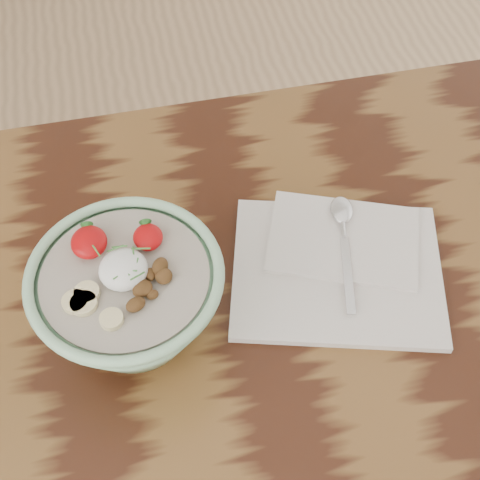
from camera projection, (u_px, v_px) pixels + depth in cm
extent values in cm
cube|color=#36190D|center=(271.00, 378.00, 76.02)|extent=(160.00, 90.00, 4.00)
cylinder|color=#9BD0A4|center=(137.00, 326.00, 77.00)|extent=(9.10, 9.10, 1.30)
torus|color=#9BD0A4|center=(124.00, 275.00, 68.42)|extent=(20.69, 20.69, 1.19)
cylinder|color=#BBAD9B|center=(125.00, 279.00, 68.95)|extent=(17.55, 17.55, 1.08)
ellipsoid|color=white|center=(123.00, 270.00, 67.80)|extent=(5.06, 5.06, 2.78)
ellipsoid|color=#B0080A|center=(89.00, 242.00, 69.73)|extent=(3.83, 4.22, 2.11)
cone|color=#286623|center=(87.00, 228.00, 70.48)|extent=(1.40, 1.03, 1.52)
ellipsoid|color=#B0080A|center=(148.00, 237.00, 70.35)|extent=(3.16, 3.48, 1.74)
cone|color=#286623|center=(146.00, 225.00, 70.93)|extent=(1.40, 1.03, 1.52)
cylinder|color=beige|center=(112.00, 319.00, 65.07)|extent=(2.37, 2.37, 0.70)
cylinder|color=beige|center=(87.00, 293.00, 66.84)|extent=(2.59, 2.59, 0.70)
cylinder|color=beige|center=(84.00, 303.00, 66.11)|extent=(2.71, 2.71, 0.70)
cylinder|color=beige|center=(75.00, 302.00, 66.22)|extent=(2.63, 2.63, 0.70)
ellipsoid|color=brown|center=(142.00, 288.00, 66.81)|extent=(2.61, 2.57, 1.21)
ellipsoid|color=brown|center=(139.00, 292.00, 66.85)|extent=(1.67, 1.69, 0.70)
ellipsoid|color=brown|center=(152.00, 295.00, 66.65)|extent=(1.49, 1.29, 0.87)
ellipsoid|color=brown|center=(151.00, 274.00, 67.97)|extent=(1.32, 1.70, 0.95)
ellipsoid|color=brown|center=(136.00, 305.00, 65.67)|extent=(2.46, 2.13, 1.31)
ellipsoid|color=brown|center=(164.00, 276.00, 67.72)|extent=(2.26, 2.31, 1.42)
ellipsoid|color=brown|center=(160.00, 267.00, 68.28)|extent=(2.43, 2.66, 1.55)
cylinder|color=#428036|center=(128.00, 271.00, 66.46)|extent=(1.86, 0.50, 0.24)
cylinder|color=#428036|center=(137.00, 276.00, 66.12)|extent=(1.58, 0.76, 0.24)
cylinder|color=#428036|center=(124.00, 261.00, 67.19)|extent=(0.25, 1.72, 0.24)
cylinder|color=#428036|center=(141.00, 249.00, 68.10)|extent=(1.94, 0.61, 0.25)
cylinder|color=#428036|center=(119.00, 247.00, 68.24)|extent=(1.61, 0.37, 0.24)
cylinder|color=#428036|center=(133.00, 252.00, 67.83)|extent=(0.24, 1.37, 0.23)
cylinder|color=#428036|center=(137.00, 263.00, 67.05)|extent=(0.57, 1.17, 0.22)
cylinder|color=#428036|center=(118.00, 276.00, 66.12)|extent=(1.17, 0.68, 0.22)
cylinder|color=#428036|center=(96.00, 251.00, 67.92)|extent=(0.80, 1.66, 0.24)
cylinder|color=#428036|center=(114.00, 260.00, 67.28)|extent=(1.20, 0.33, 0.22)
cylinder|color=#428036|center=(115.00, 248.00, 68.10)|extent=(1.79, 0.58, 0.24)
cylinder|color=#428036|center=(125.00, 271.00, 66.51)|extent=(0.87, 1.45, 0.23)
cylinder|color=#428036|center=(123.00, 263.00, 67.07)|extent=(0.40, 1.75, 0.24)
cube|color=silver|center=(337.00, 271.00, 81.66)|extent=(29.85, 26.46, 0.97)
cube|color=silver|center=(343.00, 239.00, 83.52)|extent=(21.85, 18.55, 0.58)
cube|color=silver|center=(348.00, 274.00, 79.89)|extent=(3.50, 10.95, 0.33)
cylinder|color=silver|center=(343.00, 227.00, 83.84)|extent=(1.30, 2.95, 0.67)
ellipsoid|color=silver|center=(342.00, 210.00, 85.37)|extent=(3.84, 4.93, 0.91)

